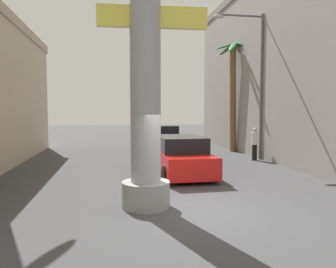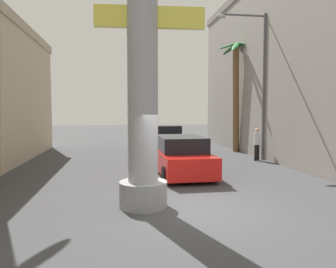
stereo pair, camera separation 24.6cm
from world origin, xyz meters
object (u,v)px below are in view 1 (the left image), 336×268
Objects in this scene: neon_sign_pole at (145,37)px; street_lamp at (254,72)px; palm_tree_mid_right at (234,86)px; car_lead at (180,156)px; car_far at (164,137)px; pedestrian_mid_right at (255,141)px.

neon_sign_pole reaches higher than street_lamp.
street_lamp reaches higher than palm_tree_mid_right.
car_lead is at bearing 67.36° from neon_sign_pole.
neon_sign_pole reaches higher than car_lead.
palm_tree_mid_right is (4.89, 6.76, 3.42)m from car_lead.
street_lamp is at bearing -92.97° from palm_tree_mid_right.
car_lead is 0.70× the size of palm_tree_mid_right.
neon_sign_pole reaches higher than palm_tree_mid_right.
car_far is (0.97, 10.27, -0.00)m from car_lead.
neon_sign_pole is 10.54m from pedestrian_mid_right.
street_lamp is at bearing -61.72° from car_far.
street_lamp is 3.66m from pedestrian_mid_right.
car_far is at bearing 116.93° from pedestrian_mid_right.
street_lamp is 4.50× the size of pedestrian_mid_right.
street_lamp is at bearing 80.62° from pedestrian_mid_right.
street_lamp is 1.75× the size of car_far.
palm_tree_mid_right reaches higher than pedestrian_mid_right.
neon_sign_pole is 1.45× the size of palm_tree_mid_right.
car_far is (-3.74, 6.96, -3.91)m from street_lamp.
neon_sign_pole is at bearing -121.01° from palm_tree_mid_right.
car_lead is 10.31m from car_far.
car_lead and car_far have the same top height.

